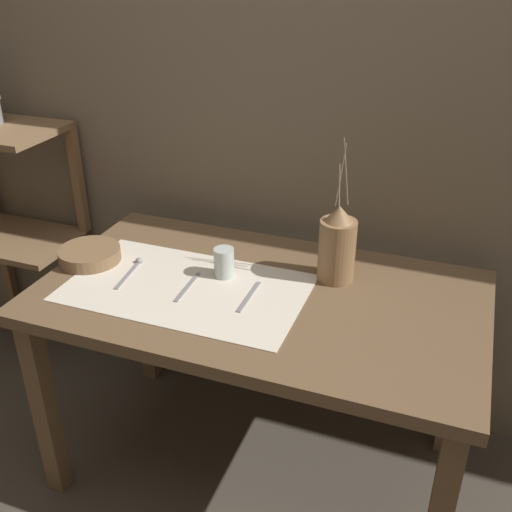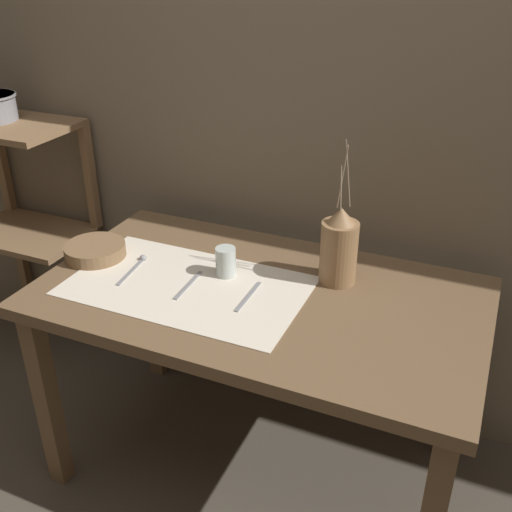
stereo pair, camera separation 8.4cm
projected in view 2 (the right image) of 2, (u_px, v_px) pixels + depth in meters
ground_plane at (258, 465)px, 2.15m from camera, size 12.00×12.00×0.00m
stone_wall_back at (318, 100)px, 1.99m from camera, size 7.00×0.06×2.40m
wooden_table at (259, 317)px, 1.85m from camera, size 1.34×0.76×0.73m
wooden_shelf_unit at (28, 195)px, 2.47m from camera, size 0.51×0.35×1.05m
linen_cloth at (187, 286)px, 1.84m from camera, size 0.73×0.43×0.00m
pitcher_with_flowers at (339, 248)px, 1.81m from camera, size 0.11×0.11×0.45m
wooden_bowl at (95, 251)px, 2.00m from camera, size 0.20×0.20×0.05m
glass_tumbler_near at (226, 262)px, 1.87m from camera, size 0.06×0.06×0.09m
spoon_outer at (139, 263)px, 1.95m from camera, size 0.04×0.19×0.02m
fork_inner at (188, 285)px, 1.83m from camera, size 0.02×0.18×0.00m
knife_center at (248, 296)px, 1.78m from camera, size 0.01×0.18×0.00m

